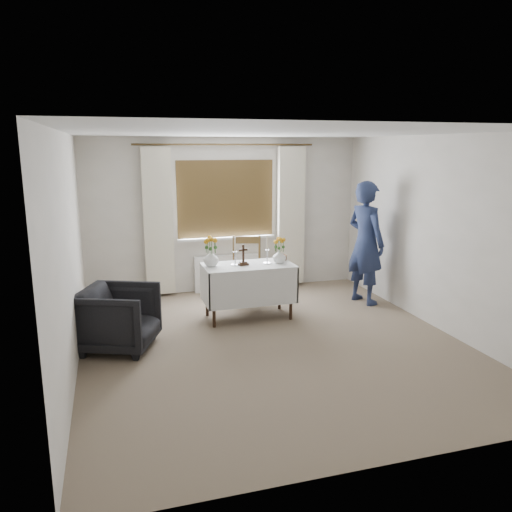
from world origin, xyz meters
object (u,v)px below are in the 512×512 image
Objects in this scene: wooden_chair at (246,271)px; altar_table at (248,291)px; flower_vase_left at (211,258)px; person at (366,243)px; flower_vase_right at (279,256)px; wooden_cross at (243,255)px; armchair at (119,318)px.

altar_table is at bearing -86.50° from wooden_chair.
wooden_chair reaches higher than flower_vase_left.
altar_table is 5.69× the size of flower_vase_left.
flower_vase_left is at bearing 76.16° from person.
wooden_chair is at bearing 76.95° from altar_table.
flower_vase_right is at bearing -5.49° from flower_vase_left.
wooden_cross reaches higher than altar_table.
wooden_cross is 1.30× the size of flower_vase_left.
wooden_chair is at bearing 57.25° from person.
person is at bearing -4.96° from wooden_cross.
wooden_chair reaches higher than armchair.
flower_vase_right is at bearing -12.89° from wooden_cross.
altar_table is 4.36× the size of wooden_cross.
wooden_chair reaches higher than altar_table.
wooden_cross is 0.52m from flower_vase_right.
person reaches higher than flower_vase_right.
wooden_cross is at bearing -174.96° from altar_table.
altar_table is at bearing -5.85° from wooden_cross.
person is at bearing 3.13° from flower_vase_left.
armchair is at bearing 85.78° from person.
wooden_cross reaches higher than flower_vase_right.
flower_vase_left is at bearing -38.74° from armchair.
armchair is at bearing -160.29° from altar_table.
altar_table is at bearing 78.98° from person.
flower_vase_right is (0.44, -0.02, 0.48)m from altar_table.
wooden_cross reaches higher than armchair.
person is 9.59× the size of flower_vase_right.
wooden_cross is at bearing -92.02° from wooden_chair.
armchair is 2.32m from flower_vase_right.
person is 1.47m from flower_vase_right.
armchair is 1.87m from wooden_cross.
wooden_chair is 5.19× the size of flower_vase_right.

